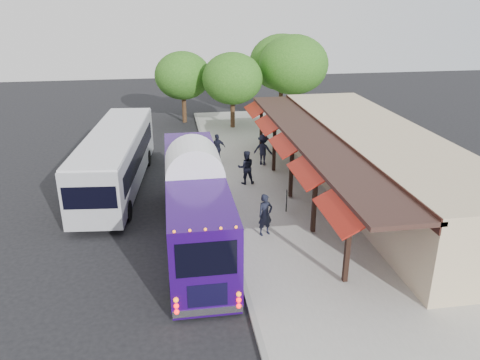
{
  "coord_description": "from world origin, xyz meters",
  "views": [
    {
      "loc": [
        -2.39,
        -18.09,
        10.17
      ],
      "look_at": [
        0.89,
        2.79,
        1.8
      ],
      "focal_mm": 35.0,
      "sensor_mm": 36.0,
      "label": 1
    }
  ],
  "objects_px": {
    "ped_a": "(265,215)",
    "ped_b": "(246,167)",
    "ped_d": "(263,150)",
    "coach_bus": "(195,200)",
    "city_bus": "(116,158)",
    "ped_c": "(217,148)",
    "sign_board": "(287,198)"
  },
  "relations": [
    {
      "from": "city_bus",
      "to": "ped_b",
      "type": "xyz_separation_m",
      "value": [
        7.17,
        -0.87,
        -0.66
      ]
    },
    {
      "from": "coach_bus",
      "to": "city_bus",
      "type": "xyz_separation_m",
      "value": [
        -3.94,
        6.85,
        -0.17
      ]
    },
    {
      "from": "ped_d",
      "to": "ped_b",
      "type": "bearing_deg",
      "value": 91.94
    },
    {
      "from": "coach_bus",
      "to": "ped_c",
      "type": "height_order",
      "value": "coach_bus"
    },
    {
      "from": "ped_b",
      "to": "ped_d",
      "type": "distance_m",
      "value": 3.42
    },
    {
      "from": "coach_bus",
      "to": "ped_b",
      "type": "height_order",
      "value": "coach_bus"
    },
    {
      "from": "city_bus",
      "to": "ped_c",
      "type": "relative_size",
      "value": 6.6
    },
    {
      "from": "ped_a",
      "to": "ped_d",
      "type": "xyz_separation_m",
      "value": [
        1.79,
        9.18,
        0.01
      ]
    },
    {
      "from": "coach_bus",
      "to": "ped_a",
      "type": "bearing_deg",
      "value": -3.31
    },
    {
      "from": "ped_a",
      "to": "sign_board",
      "type": "distance_m",
      "value": 2.65
    },
    {
      "from": "coach_bus",
      "to": "ped_b",
      "type": "relative_size",
      "value": 5.85
    },
    {
      "from": "city_bus",
      "to": "ped_d",
      "type": "relative_size",
      "value": 6.26
    },
    {
      "from": "city_bus",
      "to": "ped_d",
      "type": "bearing_deg",
      "value": 19.29
    },
    {
      "from": "ped_a",
      "to": "ped_b",
      "type": "relative_size",
      "value": 0.99
    },
    {
      "from": "coach_bus",
      "to": "sign_board",
      "type": "relative_size",
      "value": 10.58
    },
    {
      "from": "ped_b",
      "to": "ped_c",
      "type": "relative_size",
      "value": 1.05
    },
    {
      "from": "city_bus",
      "to": "ped_b",
      "type": "relative_size",
      "value": 6.27
    },
    {
      "from": "coach_bus",
      "to": "ped_c",
      "type": "relative_size",
      "value": 6.16
    },
    {
      "from": "coach_bus",
      "to": "ped_a",
      "type": "height_order",
      "value": "coach_bus"
    },
    {
      "from": "ped_a",
      "to": "ped_b",
      "type": "xyz_separation_m",
      "value": [
        0.17,
        6.16,
        0.01
      ]
    },
    {
      "from": "ped_c",
      "to": "ped_d",
      "type": "height_order",
      "value": "ped_d"
    },
    {
      "from": "ped_a",
      "to": "city_bus",
      "type": "bearing_deg",
      "value": 114.95
    },
    {
      "from": "city_bus",
      "to": "ped_d",
      "type": "distance_m",
      "value": 9.07
    },
    {
      "from": "ped_a",
      "to": "ped_c",
      "type": "height_order",
      "value": "ped_a"
    },
    {
      "from": "coach_bus",
      "to": "sign_board",
      "type": "height_order",
      "value": "coach_bus"
    },
    {
      "from": "ped_c",
      "to": "ped_d",
      "type": "bearing_deg",
      "value": 144.85
    },
    {
      "from": "coach_bus",
      "to": "ped_d",
      "type": "distance_m",
      "value": 10.26
    },
    {
      "from": "ped_d",
      "to": "sign_board",
      "type": "xyz_separation_m",
      "value": [
        -0.26,
        -7.02,
        -0.25
      ]
    },
    {
      "from": "coach_bus",
      "to": "ped_b",
      "type": "distance_m",
      "value": 6.85
    },
    {
      "from": "ped_c",
      "to": "ped_d",
      "type": "distance_m",
      "value": 2.94
    },
    {
      "from": "ped_d",
      "to": "ped_c",
      "type": "bearing_deg",
      "value": 12.39
    },
    {
      "from": "ped_b",
      "to": "sign_board",
      "type": "bearing_deg",
      "value": 107.89
    }
  ]
}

